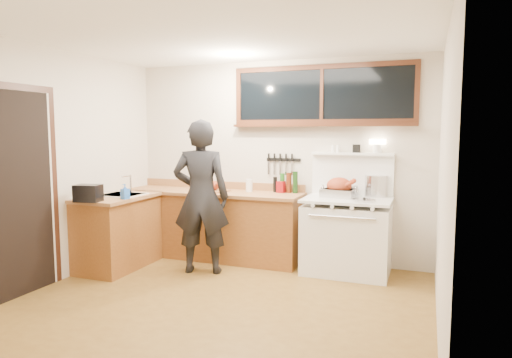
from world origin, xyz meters
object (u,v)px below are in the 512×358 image
at_px(vintage_stove, 347,234).
at_px(cutting_board, 212,187).
at_px(man, 201,197).
at_px(roast_turkey, 339,189).

bearing_deg(vintage_stove, cutting_board, 179.80).
distance_m(man, roast_turkey, 1.66).
bearing_deg(man, cutting_board, 103.89).
height_order(vintage_stove, man, man).
xyz_separation_m(man, cutting_board, (-0.15, 0.60, 0.04)).
relative_size(vintage_stove, cutting_board, 3.36).
relative_size(man, roast_turkey, 4.12).
xyz_separation_m(cutting_board, roast_turkey, (1.67, 0.06, 0.05)).
bearing_deg(man, vintage_stove, 20.03).
relative_size(cutting_board, roast_turkey, 1.07).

